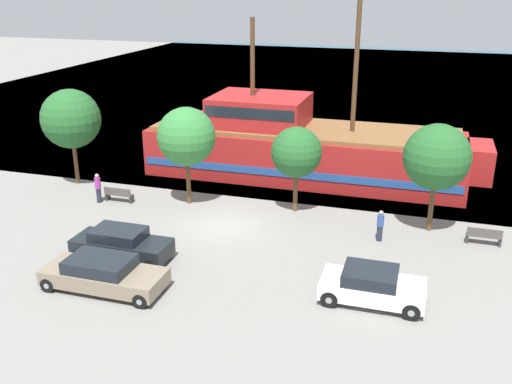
% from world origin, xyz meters
% --- Properties ---
extents(ground_plane, '(160.00, 160.00, 0.00)m').
position_xyz_m(ground_plane, '(0.00, 0.00, 0.00)').
color(ground_plane, gray).
extents(water_surface, '(80.00, 80.00, 0.00)m').
position_xyz_m(water_surface, '(0.00, 44.00, 0.00)').
color(water_surface, '#33566B').
rests_on(water_surface, ground).
extents(pirate_ship, '(20.62, 5.81, 10.72)m').
position_xyz_m(pirate_ship, '(1.91, 8.85, 1.86)').
color(pirate_ship, '#A31E1E').
rests_on(pirate_ship, water_surface).
extents(moored_boat_dockside, '(6.04, 2.04, 1.45)m').
position_xyz_m(moored_boat_dockside, '(8.82, 17.01, 0.54)').
color(moored_boat_dockside, navy).
rests_on(moored_boat_dockside, water_surface).
extents(parked_car_curb_front, '(4.92, 2.00, 1.34)m').
position_xyz_m(parked_car_curb_front, '(-2.46, -7.31, 0.67)').
color(parked_car_curb_front, '#7F705B').
rests_on(parked_car_curb_front, ground_plane).
extents(parked_car_curb_mid, '(3.94, 1.98, 1.35)m').
position_xyz_m(parked_car_curb_mid, '(7.90, -5.16, 0.68)').
color(parked_car_curb_mid, white).
rests_on(parked_car_curb_mid, ground_plane).
extents(parked_car_curb_rear, '(4.35, 1.78, 1.43)m').
position_xyz_m(parked_car_curb_rear, '(-3.09, -4.79, 0.71)').
color(parked_car_curb_rear, black).
rests_on(parked_car_curb_rear, ground_plane).
extents(fire_hydrant, '(0.42, 0.25, 0.76)m').
position_xyz_m(fire_hydrant, '(-4.55, -2.71, 0.41)').
color(fire_hydrant, red).
rests_on(fire_hydrant, ground_plane).
extents(bench_promenade_east, '(1.62, 0.45, 0.85)m').
position_xyz_m(bench_promenade_east, '(-6.74, 1.33, 0.43)').
color(bench_promenade_east, '#4C4742').
rests_on(bench_promenade_east, ground_plane).
extents(bench_promenade_west, '(1.57, 0.45, 0.85)m').
position_xyz_m(bench_promenade_west, '(12.36, 1.48, 0.43)').
color(bench_promenade_west, '#4C4742').
rests_on(bench_promenade_west, ground_plane).
extents(pedestrian_walking_near, '(0.32, 0.32, 1.67)m').
position_xyz_m(pedestrian_walking_near, '(-7.77, 0.95, 0.84)').
color(pedestrian_walking_near, '#232838').
rests_on(pedestrian_walking_near, ground_plane).
extents(pedestrian_walking_far, '(0.32, 0.32, 1.53)m').
position_xyz_m(pedestrian_walking_far, '(7.66, 0.49, 0.77)').
color(pedestrian_walking_far, '#232838').
rests_on(pedestrian_walking_far, ground_plane).
extents(tree_row_east, '(3.48, 3.48, 5.74)m').
position_xyz_m(tree_row_east, '(-10.72, 3.36, 3.99)').
color(tree_row_east, brown).
rests_on(tree_row_east, ground_plane).
extents(tree_row_mideast, '(3.14, 3.14, 5.38)m').
position_xyz_m(tree_row_mideast, '(-2.93, 2.33, 3.79)').
color(tree_row_mideast, brown).
rests_on(tree_row_mideast, ground_plane).
extents(tree_row_midwest, '(2.65, 2.65, 4.60)m').
position_xyz_m(tree_row_midwest, '(2.96, 2.95, 3.26)').
color(tree_row_midwest, brown).
rests_on(tree_row_midwest, ground_plane).
extents(tree_row_west, '(3.19, 3.19, 5.37)m').
position_xyz_m(tree_row_west, '(9.89, 2.46, 3.76)').
color(tree_row_west, brown).
rests_on(tree_row_west, ground_plane).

